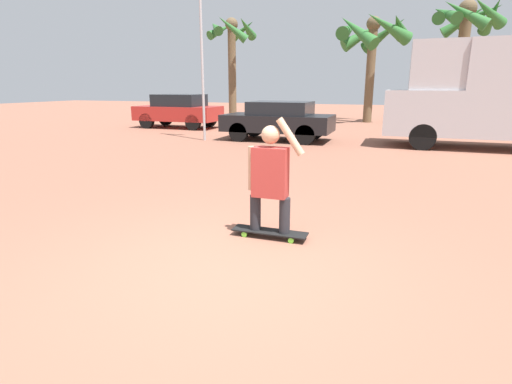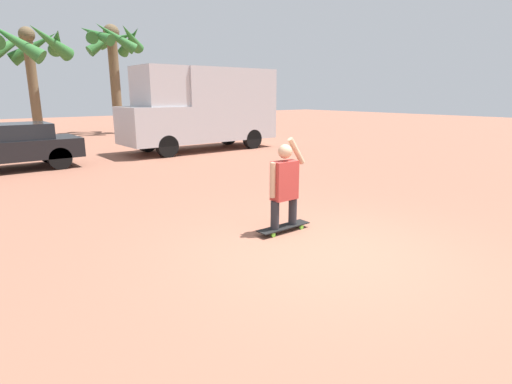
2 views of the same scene
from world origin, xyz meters
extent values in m
plane|color=#935B47|center=(0.00, 0.00, 0.00)|extent=(80.00, 80.00, 0.00)
cube|color=black|center=(0.14, 1.08, 0.08)|extent=(0.99, 0.24, 0.02)
cylinder|color=#66C633|center=(-0.18, 0.98, 0.04)|extent=(0.07, 0.03, 0.07)
cylinder|color=#66C633|center=(-0.18, 1.18, 0.04)|extent=(0.07, 0.03, 0.07)
cylinder|color=#66C633|center=(0.45, 0.98, 0.04)|extent=(0.07, 0.03, 0.07)
cylinder|color=#66C633|center=(0.45, 1.18, 0.04)|extent=(0.07, 0.03, 0.07)
cylinder|color=#28282D|center=(-0.06, 1.08, 0.32)|extent=(0.14, 0.14, 0.46)
cylinder|color=#28282D|center=(0.33, 1.08, 0.32)|extent=(0.14, 0.14, 0.46)
cube|color=#B23833|center=(0.14, 1.08, 0.87)|extent=(0.44, 0.22, 0.63)
sphere|color=tan|center=(0.14, 1.08, 1.34)|extent=(0.23, 0.23, 0.23)
cylinder|color=tan|center=(-0.11, 1.08, 0.90)|extent=(0.09, 0.09, 0.56)
cylinder|color=tan|center=(0.38, 1.08, 1.32)|extent=(0.36, 0.09, 0.46)
cylinder|color=black|center=(2.28, 9.66, 0.40)|extent=(0.80, 0.28, 0.80)
cylinder|color=black|center=(2.28, 11.46, 0.40)|extent=(0.80, 0.28, 0.80)
cube|color=#BCBCC1|center=(2.18, 10.56, 1.09)|extent=(2.19, 2.08, 1.38)
cube|color=black|center=(1.74, 10.56, 1.37)|extent=(0.04, 1.77, 0.69)
cube|color=#BCBCC1|center=(2.51, 10.56, 2.50)|extent=(1.54, 1.92, 1.45)
cylinder|color=black|center=(-3.74, 9.50, 0.33)|extent=(0.67, 0.22, 0.67)
cylinder|color=black|center=(-3.74, 11.10, 0.33)|extent=(0.67, 0.22, 0.67)
cylinder|color=black|center=(-1.35, 9.50, 0.33)|extent=(0.67, 0.22, 0.67)
cylinder|color=black|center=(-1.35, 11.10, 0.33)|extent=(0.67, 0.22, 0.67)
cube|color=black|center=(-2.54, 10.30, 0.62)|extent=(3.86, 1.83, 0.58)
cube|color=black|center=(-2.45, 10.30, 1.14)|extent=(2.12, 1.61, 0.46)
cylinder|color=black|center=(-9.43, 12.21, 0.35)|extent=(0.69, 0.22, 0.69)
cylinder|color=black|center=(-9.43, 13.81, 0.35)|extent=(0.69, 0.22, 0.69)
cylinder|color=black|center=(-7.02, 12.21, 0.35)|extent=(0.69, 0.22, 0.69)
cylinder|color=black|center=(-7.02, 13.81, 0.35)|extent=(0.69, 0.22, 0.69)
cube|color=#B22823|center=(-8.22, 13.01, 0.67)|extent=(3.89, 1.81, 0.65)
cube|color=black|center=(-8.13, 13.01, 1.26)|extent=(2.14, 1.60, 0.54)
cylinder|color=brown|center=(4.19, 19.79, 2.77)|extent=(0.54, 0.54, 5.55)
sphere|color=brown|center=(4.19, 19.79, 5.55)|extent=(0.86, 0.86, 0.86)
cone|color=#2D6B2D|center=(5.30, 19.93, 5.20)|extent=(0.88, 2.28, 1.69)
cone|color=#2D6B2D|center=(4.88, 20.67, 5.35)|extent=(2.20, 1.92, 1.25)
cone|color=#2D6B2D|center=(4.20, 20.91, 5.18)|extent=(2.20, 0.64, 1.75)
cone|color=#2D6B2D|center=(3.10, 20.02, 5.36)|extent=(1.08, 2.39, 1.20)
cone|color=#2D6B2D|center=(3.19, 19.31, 5.32)|extent=(1.56, 2.35, 1.34)
cone|color=#2D6B2D|center=(4.01, 18.70, 5.19)|extent=(2.29, 0.97, 1.71)
cone|color=#2D6B2D|center=(4.99, 19.02, 5.26)|extent=(2.03, 2.07, 1.51)
cylinder|color=brown|center=(-0.14, 18.99, 2.49)|extent=(0.45, 0.45, 4.97)
sphere|color=brown|center=(-0.14, 18.99, 4.97)|extent=(0.73, 0.73, 0.73)
cone|color=#2D6B2D|center=(1.11, 18.82, 4.78)|extent=(1.05, 2.68, 1.34)
cone|color=#2D6B2D|center=(0.34, 20.15, 4.57)|extent=(2.59, 1.60, 1.93)
cone|color=#2D6B2D|center=(-0.70, 20.11, 4.61)|extent=(2.58, 1.77, 1.85)
cone|color=#2D6B2D|center=(-1.38, 19.15, 4.77)|extent=(1.03, 2.68, 1.36)
cone|color=#2D6B2D|center=(-0.80, 17.92, 4.55)|extent=(2.47, 1.91, 2.00)
cone|color=#2D6B2D|center=(0.63, 17.99, 4.66)|extent=(2.48, 2.13, 1.68)
cylinder|color=brown|center=(-7.93, 18.81, 2.64)|extent=(0.45, 0.45, 5.28)
sphere|color=brown|center=(-7.93, 18.81, 5.28)|extent=(0.73, 0.73, 0.73)
cone|color=#2D6B2D|center=(-7.00, 18.79, 5.06)|extent=(0.56, 1.92, 1.23)
cone|color=#2D6B2D|center=(-7.66, 19.70, 5.01)|extent=(1.95, 1.05, 1.35)
cone|color=#2D6B2D|center=(-8.77, 19.20, 5.06)|extent=(1.27, 1.96, 1.23)
cone|color=#2D6B2D|center=(-8.68, 18.26, 5.09)|extent=(1.56, 1.86, 1.12)
cone|color=#2D6B2D|center=(-7.52, 17.98, 4.94)|extent=(1.84, 1.26, 1.55)
cylinder|color=#B7B7BC|center=(-5.03, 9.40, 3.50)|extent=(0.09, 0.09, 7.01)
camera|label=1|loc=(1.62, -3.57, 1.92)|focal=28.00mm
camera|label=2|loc=(-4.13, -3.55, 2.22)|focal=28.00mm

